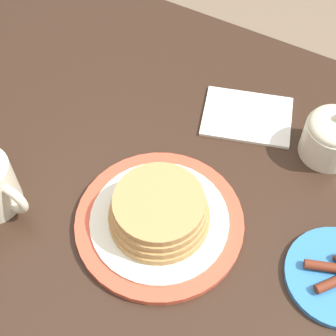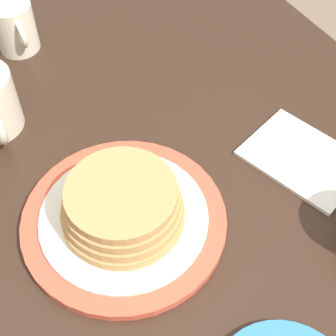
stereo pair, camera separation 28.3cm
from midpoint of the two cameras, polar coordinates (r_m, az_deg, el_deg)
name	(u,v)px [view 1 (the left image)]	position (r m, az deg, el deg)	size (l,w,h in m)	color
ground_plane	(173,336)	(1.41, -4.04, -19.38)	(8.00, 8.00, 0.00)	#7A6651
dining_table	(176,229)	(0.83, -6.55, -7.76)	(1.56, 0.85, 0.73)	#332116
pancake_plate	(159,216)	(0.69, -10.21, -6.22)	(0.26, 0.26, 0.07)	#DB5138
sugar_bowl	(332,135)	(0.76, 11.97, 3.71)	(0.09, 0.09, 0.10)	beige
napkin	(247,116)	(0.83, 2.22, 6.11)	(0.18, 0.16, 0.01)	silver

